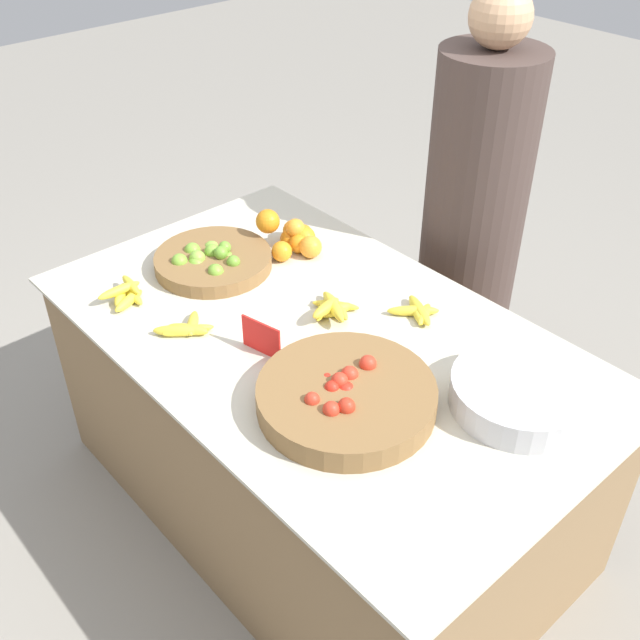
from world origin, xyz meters
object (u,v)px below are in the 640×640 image
(lime_bowl, at_px, (212,260))
(vendor_person, at_px, (471,236))
(price_sign, at_px, (261,338))
(tomato_basket, at_px, (346,396))
(metal_bowl, at_px, (520,393))

(lime_bowl, height_order, vendor_person, vendor_person)
(price_sign, distance_m, vendor_person, 0.98)
(lime_bowl, relative_size, price_sign, 2.94)
(tomato_basket, relative_size, metal_bowl, 1.30)
(lime_bowl, distance_m, tomato_basket, 0.79)
(tomato_basket, distance_m, vendor_person, 1.02)
(lime_bowl, height_order, price_sign, price_sign)
(metal_bowl, distance_m, price_sign, 0.71)
(lime_bowl, distance_m, price_sign, 0.49)
(metal_bowl, bearing_deg, price_sign, -149.74)
(metal_bowl, bearing_deg, tomato_basket, -131.04)
(metal_bowl, relative_size, price_sign, 2.73)
(vendor_person, bearing_deg, price_sign, -87.66)
(tomato_basket, relative_size, vendor_person, 0.30)
(lime_bowl, xyz_separation_m, tomato_basket, (0.78, -0.13, 0.01))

